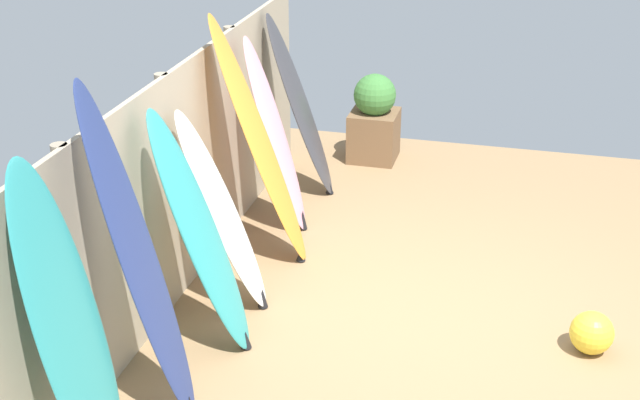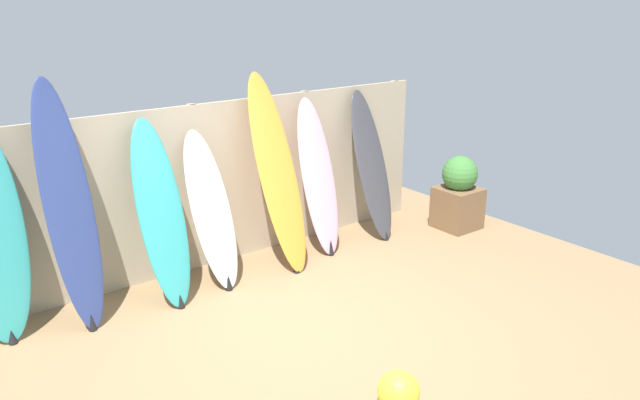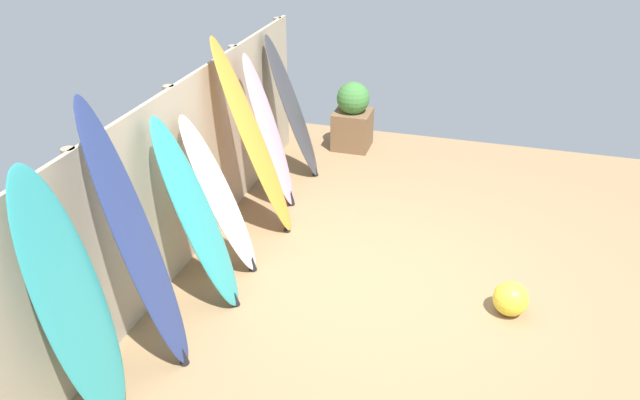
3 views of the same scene
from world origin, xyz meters
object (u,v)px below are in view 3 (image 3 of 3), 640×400
at_px(surfboard_navy_1, 138,244).
at_px(beach_ball, 511,299).
at_px(surfboard_teal_0, 73,304).
at_px(surfboard_orange_4, 254,141).
at_px(surfboard_charcoal_6, 293,109).
at_px(planter_box, 353,117).
at_px(surfboard_pink_5, 270,134).
at_px(surfboard_teal_2, 197,217).
at_px(surfboard_white_3, 220,197).

xyz_separation_m(surfboard_navy_1, beach_ball, (1.40, -2.74, -0.94)).
height_order(surfboard_teal_0, surfboard_orange_4, surfboard_orange_4).
bearing_deg(surfboard_charcoal_6, planter_box, -27.04).
bearing_deg(surfboard_pink_5, surfboard_orange_4, -175.51).
bearing_deg(surfboard_navy_1, planter_box, -6.38).
bearing_deg(surfboard_orange_4, surfboard_teal_2, -179.59).
distance_m(surfboard_white_3, surfboard_orange_4, 0.83).
relative_size(surfboard_navy_1, planter_box, 2.35).
bearing_deg(surfboard_teal_2, surfboard_charcoal_6, 1.33).
distance_m(surfboard_pink_5, beach_ball, 3.14).
height_order(surfboard_teal_0, surfboard_white_3, surfboard_teal_0).
relative_size(surfboard_navy_1, surfboard_white_3, 1.41).
distance_m(surfboard_teal_2, planter_box, 3.84).
distance_m(surfboard_navy_1, beach_ball, 3.21).
bearing_deg(surfboard_white_3, surfboard_teal_0, 176.15).
bearing_deg(surfboard_teal_2, surfboard_navy_1, 176.16).
height_order(surfboard_orange_4, beach_ball, surfboard_orange_4).
bearing_deg(beach_ball, planter_box, 34.76).
bearing_deg(beach_ball, surfboard_orange_4, 74.09).
xyz_separation_m(surfboard_teal_0, surfboard_orange_4, (2.79, -0.17, 0.05)).
bearing_deg(surfboard_pink_5, surfboard_white_3, -179.76).
distance_m(surfboard_navy_1, planter_box, 4.67).
relative_size(surfboard_teal_2, beach_ball, 5.69).
relative_size(surfboard_teal_0, surfboard_charcoal_6, 1.12).
relative_size(surfboard_pink_5, surfboard_charcoal_6, 1.00).
height_order(surfboard_teal_2, surfboard_pink_5, surfboard_teal_2).
height_order(surfboard_navy_1, planter_box, surfboard_navy_1).
height_order(surfboard_navy_1, surfboard_teal_2, surfboard_navy_1).
relative_size(surfboard_white_3, surfboard_orange_4, 0.75).
bearing_deg(beach_ball, surfboard_teal_2, 102.26).
bearing_deg(beach_ball, surfboard_navy_1, 117.07).
relative_size(surfboard_orange_4, planter_box, 2.22).
distance_m(surfboard_orange_4, beach_ball, 2.93).
height_order(surfboard_pink_5, surfboard_charcoal_6, surfboard_charcoal_6).
height_order(surfboard_white_3, surfboard_charcoal_6, surfboard_charcoal_6).
bearing_deg(surfboard_navy_1, surfboard_charcoal_6, 0.15).
xyz_separation_m(surfboard_pink_5, surfboard_charcoal_6, (0.82, 0.01, 0.01)).
height_order(surfboard_teal_0, surfboard_pink_5, surfboard_teal_0).
bearing_deg(surfboard_white_3, surfboard_navy_1, 179.80).
xyz_separation_m(surfboard_white_3, surfboard_pink_5, (1.38, 0.01, 0.09)).
bearing_deg(surfboard_teal_0, surfboard_pink_5, -2.19).
xyz_separation_m(surfboard_navy_1, surfboard_teal_2, (0.82, -0.05, -0.22)).
xyz_separation_m(surfboard_navy_1, surfboard_orange_4, (2.17, -0.05, -0.06)).
relative_size(surfboard_teal_2, surfboard_white_3, 1.12).
distance_m(surfboard_teal_2, surfboard_pink_5, 1.94).
height_order(surfboard_teal_2, surfboard_white_3, surfboard_teal_2).
relative_size(surfboard_teal_2, surfboard_orange_4, 0.85).
relative_size(surfboard_navy_1, surfboard_charcoal_6, 1.25).
bearing_deg(surfboard_teal_0, surfboard_charcoal_6, -1.65).
bearing_deg(surfboard_teal_2, surfboard_white_3, 5.11).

